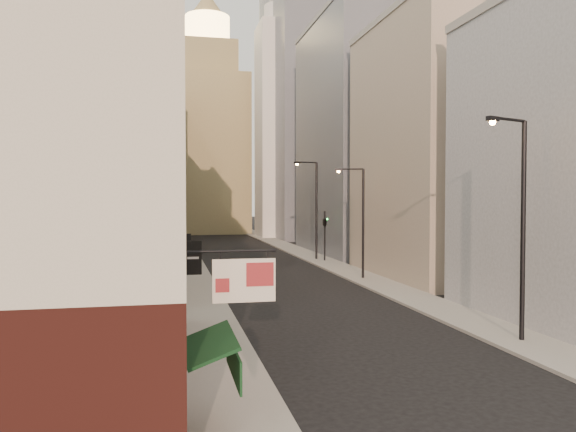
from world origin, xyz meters
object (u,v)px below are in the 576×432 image
at_px(clock_tower, 208,136).
at_px(white_tower, 283,122).
at_px(streetlamp_mid, 360,216).
at_px(streetlamp_far, 314,204).
at_px(traffic_light_left, 183,227).
at_px(traffic_light_right, 325,222).
at_px(streetlamp_near, 520,216).

xyz_separation_m(clock_tower, white_tower, (11.00, -14.00, 0.97)).
relative_size(streetlamp_mid, streetlamp_far, 0.86).
height_order(clock_tower, traffic_light_left, clock_tower).
xyz_separation_m(streetlamp_mid, traffic_light_right, (0.65, 12.11, -0.97)).
xyz_separation_m(white_tower, streetlamp_far, (-3.98, -34.78, -12.97)).
bearing_deg(streetlamp_near, clock_tower, 74.42).
height_order(clock_tower, white_tower, clock_tower).
bearing_deg(streetlamp_far, white_tower, 69.91).
bearing_deg(streetlamp_near, streetlamp_mid, 69.99).
distance_m(white_tower, traffic_light_left, 42.45).
bearing_deg(traffic_light_right, clock_tower, -80.46).
bearing_deg(streetlamp_near, white_tower, 66.19).
bearing_deg(traffic_light_right, white_tower, -94.37).
height_order(clock_tower, streetlamp_near, clock_tower).
bearing_deg(clock_tower, streetlamp_near, -84.93).
xyz_separation_m(streetlamp_far, traffic_light_left, (-12.94, -1.15, -2.03)).
distance_m(streetlamp_near, streetlamp_far, 33.04).
bearing_deg(streetlamp_near, traffic_light_right, 68.56).
height_order(white_tower, streetlamp_near, white_tower).
xyz_separation_m(streetlamp_near, traffic_light_left, (-13.18, 31.89, -1.86)).
bearing_deg(streetlamp_near, streetlamp_far, 69.76).
relative_size(white_tower, streetlamp_far, 4.21).
xyz_separation_m(clock_tower, streetlamp_near, (7.26, -81.81, -12.17)).
distance_m(clock_tower, white_tower, 17.83).
bearing_deg(traffic_light_right, streetlamp_mid, 87.74).
height_order(streetlamp_mid, traffic_light_right, streetlamp_mid).
distance_m(streetlamp_far, traffic_light_right, 2.38).
distance_m(white_tower, streetlamp_near, 69.18).
distance_m(clock_tower, streetlamp_mid, 64.05).
xyz_separation_m(streetlamp_far, traffic_light_right, (0.68, -1.48, -1.74)).
relative_size(white_tower, traffic_light_left, 8.30).
distance_m(streetlamp_near, streetlamp_mid, 19.46).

